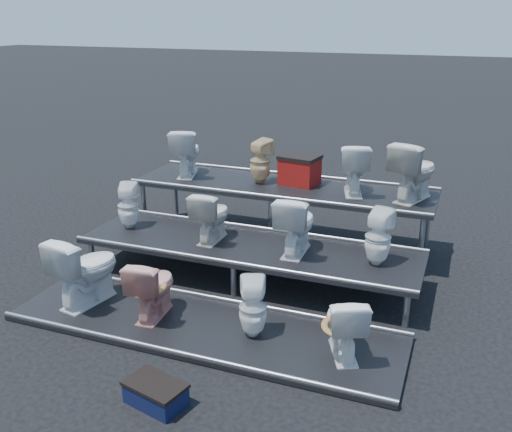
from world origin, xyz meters
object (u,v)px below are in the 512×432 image
(toilet_5, at_px, (211,215))
(toilet_11, at_px, (414,171))
(toilet_2, at_px, (253,308))
(red_crate, at_px, (300,171))
(toilet_3, at_px, (344,324))
(step_stool, at_px, (156,395))
(toilet_9, at_px, (260,161))
(toilet_7, at_px, (378,237))
(toilet_8, at_px, (186,152))
(toilet_0, at_px, (86,269))
(toilet_6, at_px, (296,224))
(toilet_4, at_px, (128,206))
(toilet_10, at_px, (354,168))
(toilet_1, at_px, (152,287))

(toilet_5, xyz_separation_m, toilet_11, (2.26, 1.30, 0.46))
(toilet_2, xyz_separation_m, red_crate, (-0.36, 2.76, 0.67))
(toilet_3, bearing_deg, step_stool, 19.21)
(red_crate, bearing_deg, toilet_3, -55.26)
(toilet_3, bearing_deg, toilet_9, -78.36)
(toilet_2, relative_size, toilet_7, 0.96)
(toilet_8, bearing_deg, toilet_0, 74.81)
(toilet_3, distance_m, toilet_6, 1.63)
(toilet_5, relative_size, step_stool, 1.29)
(toilet_11, bearing_deg, toilet_3, 104.51)
(toilet_8, relative_size, toilet_9, 1.11)
(toilet_2, height_order, toilet_4, toilet_4)
(toilet_10, height_order, toilet_11, toilet_11)
(toilet_9, xyz_separation_m, toilet_11, (2.11, 0.00, 0.07))
(toilet_5, bearing_deg, toilet_10, -139.03)
(toilet_4, height_order, red_crate, red_crate)
(toilet_6, bearing_deg, toilet_2, 87.02)
(step_stool, bearing_deg, toilet_1, 134.55)
(toilet_8, height_order, toilet_9, toilet_8)
(toilet_2, height_order, toilet_6, toilet_6)
(toilet_8, xyz_separation_m, red_crate, (1.70, 0.16, -0.17))
(toilet_1, bearing_deg, toilet_8, -75.36)
(toilet_2, bearing_deg, step_stool, 50.35)
(toilet_0, distance_m, toilet_9, 2.91)
(toilet_2, distance_m, toilet_9, 2.86)
(toilet_10, height_order, step_stool, toilet_10)
(red_crate, xyz_separation_m, step_stool, (-0.05, -3.99, -0.95))
(toilet_0, height_order, toilet_8, toilet_8)
(toilet_2, bearing_deg, toilet_1, -21.09)
(toilet_2, distance_m, toilet_8, 3.42)
(toilet_2, height_order, toilet_5, toilet_5)
(toilet_1, bearing_deg, toilet_10, -125.99)
(toilet_1, relative_size, toilet_10, 0.98)
(toilet_5, bearing_deg, toilet_0, 53.82)
(toilet_5, relative_size, toilet_7, 0.99)
(toilet_3, bearing_deg, toilet_2, -23.38)
(toilet_1, height_order, toilet_2, toilet_1)
(toilet_7, distance_m, toilet_8, 3.35)
(toilet_10, bearing_deg, toilet_4, 10.49)
(toilet_3, relative_size, toilet_4, 1.07)
(toilet_7, bearing_deg, toilet_4, 13.00)
(toilet_7, height_order, red_crate, red_crate)
(toilet_2, bearing_deg, toilet_6, -112.87)
(toilet_4, height_order, toilet_6, toilet_6)
(toilet_6, relative_size, red_crate, 1.43)
(toilet_6, distance_m, toilet_8, 2.50)
(toilet_7, distance_m, toilet_9, 2.33)
(toilet_7, xyz_separation_m, step_stool, (-1.41, -2.53, -0.70))
(toilet_0, relative_size, toilet_7, 1.25)
(toilet_6, bearing_deg, toilet_0, 31.33)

